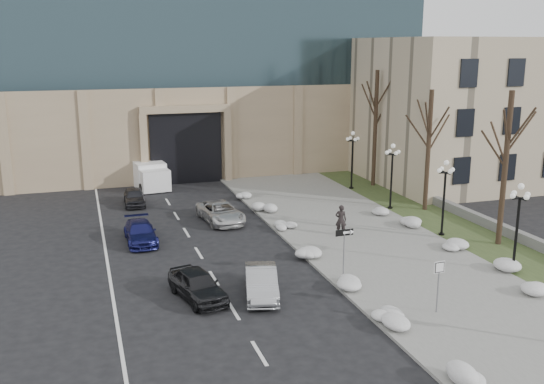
{
  "coord_description": "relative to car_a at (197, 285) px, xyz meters",
  "views": [
    {
      "loc": [
        -12.42,
        -18.11,
        11.45
      ],
      "look_at": [
        -2.49,
        12.94,
        3.5
      ],
      "focal_mm": 40.0,
      "sensor_mm": 36.0,
      "label": 1
    }
  ],
  "objects": [
    {
      "name": "ground",
      "position": [
        7.76,
        -7.76,
        -0.69
      ],
      "size": [
        160.0,
        160.0,
        0.0
      ],
      "primitive_type": "plane",
      "color": "black",
      "rests_on": "ground"
    },
    {
      "name": "sidewalk",
      "position": [
        11.26,
        6.24,
        -0.63
      ],
      "size": [
        9.0,
        40.0,
        0.12
      ],
      "primitive_type": "cube",
      "color": "gray",
      "rests_on": "ground"
    },
    {
      "name": "curb",
      "position": [
        6.76,
        6.24,
        -0.62
      ],
      "size": [
        0.3,
        40.0,
        0.14
      ],
      "primitive_type": "cube",
      "color": "gray",
      "rests_on": "ground"
    },
    {
      "name": "grass_strip",
      "position": [
        17.76,
        6.24,
        -0.64
      ],
      "size": [
        4.0,
        40.0,
        0.1
      ],
      "primitive_type": "cube",
      "color": "#324221",
      "rests_on": "ground"
    },
    {
      "name": "stone_wall",
      "position": [
        19.76,
        8.24,
        -0.34
      ],
      "size": [
        0.5,
        30.0,
        0.7
      ],
      "primitive_type": "cube",
      "color": "slate",
      "rests_on": "ground"
    },
    {
      "name": "classical_building",
      "position": [
        29.76,
        20.22,
        5.31
      ],
      "size": [
        22.0,
        18.12,
        12.0
      ],
      "color": "#BDAB8E",
      "rests_on": "ground"
    },
    {
      "name": "car_a",
      "position": [
        0.0,
        0.0,
        0.0
      ],
      "size": [
        2.54,
        4.33,
        1.38
      ],
      "primitive_type": "imported",
      "rotation": [
        0.0,
        0.0,
        0.24
      ],
      "color": "black",
      "rests_on": "ground"
    },
    {
      "name": "car_b",
      "position": [
        2.9,
        -0.57,
        -0.01
      ],
      "size": [
        2.37,
        4.35,
        1.36
      ],
      "primitive_type": "imported",
      "rotation": [
        0.0,
        0.0,
        -0.24
      ],
      "color": "#95979C",
      "rests_on": "ground"
    },
    {
      "name": "car_c",
      "position": [
        -1.65,
        9.17,
        -0.08
      ],
      "size": [
        1.78,
        4.26,
        1.23
      ],
      "primitive_type": "imported",
      "rotation": [
        0.0,
        0.0,
        0.01
      ],
      "color": "navy",
      "rests_on": "ground"
    },
    {
      "name": "car_d",
      "position": [
        3.85,
        11.9,
        -0.03
      ],
      "size": [
        2.77,
        5.02,
        1.33
      ],
      "primitive_type": "imported",
      "rotation": [
        0.0,
        0.0,
        0.12
      ],
      "color": "silver",
      "rests_on": "ground"
    },
    {
      "name": "car_e",
      "position": [
        -1.19,
        18.11,
        -0.07
      ],
      "size": [
        1.61,
        3.7,
        1.24
      ],
      "primitive_type": "imported",
      "rotation": [
        0.0,
        0.0,
        -0.04
      ],
      "color": "#2B2B30",
      "rests_on": "ground"
    },
    {
      "name": "pedestrian",
      "position": [
        10.13,
        6.59,
        0.37
      ],
      "size": [
        0.81,
        0.68,
        1.88
      ],
      "primitive_type": "imported",
      "rotation": [
        0.0,
        0.0,
        2.75
      ],
      "color": "black",
      "rests_on": "sidewalk"
    },
    {
      "name": "box_truck",
      "position": [
        0.48,
        24.28,
        0.33
      ],
      "size": [
        3.03,
        6.86,
        2.11
      ],
      "rotation": [
        0.0,
        0.0,
        0.12
      ],
      "color": "white",
      "rests_on": "ground"
    },
    {
      "name": "one_way_sign",
      "position": [
        7.52,
        0.03,
        1.5
      ],
      "size": [
        0.99,
        0.27,
        2.65
      ],
      "rotation": [
        0.0,
        0.0,
        0.04
      ],
      "color": "slate",
      "rests_on": "ground"
    },
    {
      "name": "keep_sign",
      "position": [
        9.58,
        -4.85,
        1.12
      ],
      "size": [
        0.53,
        0.09,
        2.46
      ],
      "rotation": [
        0.0,
        0.0,
        0.05
      ],
      "color": "slate",
      "rests_on": "ground"
    },
    {
      "name": "snow_clump_a",
      "position": [
        7.11,
        -10.3,
        -0.39
      ],
      "size": [
        1.1,
        1.6,
        0.36
      ],
      "primitive_type": "ellipsoid",
      "color": "silver",
      "rests_on": "sidewalk"
    },
    {
      "name": "snow_clump_b",
      "position": [
        7.15,
        -5.25,
        -0.39
      ],
      "size": [
        1.1,
        1.6,
        0.36
      ],
      "primitive_type": "ellipsoid",
      "color": "silver",
      "rests_on": "sidewalk"
    },
    {
      "name": "snow_clump_c",
      "position": [
        7.15,
        -0.9,
        -0.39
      ],
      "size": [
        1.1,
        1.6,
        0.36
      ],
      "primitive_type": "ellipsoid",
      "color": "silver",
      "rests_on": "sidewalk"
    },
    {
      "name": "snow_clump_d",
      "position": [
        6.92,
        3.45,
        -0.39
      ],
      "size": [
        1.1,
        1.6,
        0.36
      ],
      "primitive_type": "ellipsoid",
      "color": "silver",
      "rests_on": "sidewalk"
    },
    {
      "name": "snow_clump_e",
      "position": [
        7.32,
        8.75,
        -0.39
      ],
      "size": [
        1.1,
        1.6,
        0.36
      ],
      "primitive_type": "ellipsoid",
      "color": "silver",
      "rests_on": "sidewalk"
    },
    {
      "name": "snow_clump_f",
      "position": [
        7.28,
        13.15,
        -0.39
      ],
      "size": [
        1.1,
        1.6,
        0.36
      ],
      "primitive_type": "ellipsoid",
      "color": "silver",
      "rests_on": "sidewalk"
    },
    {
      "name": "snow_clump_g",
      "position": [
        6.99,
        17.38,
        -0.39
      ],
      "size": [
        1.1,
        1.6,
        0.36
      ],
      "primitive_type": "ellipsoid",
      "color": "silver",
      "rests_on": "sidewalk"
    },
    {
      "name": "snow_clump_h",
      "position": [
        15.17,
        -4.73,
        -0.39
      ],
      "size": [
        1.1,
        1.6,
        0.36
      ],
      "primitive_type": "ellipsoid",
      "color": "silver",
      "rests_on": "sidewalk"
    },
    {
      "name": "snow_clump_i",
      "position": [
        15.19,
        1.7,
        -0.39
      ],
      "size": [
        1.1,
        1.6,
        0.36
      ],
      "primitive_type": "ellipsoid",
      "color": "silver",
      "rests_on": "sidewalk"
    },
    {
      "name": "snow_clump_j",
      "position": [
        15.11,
        6.82,
        -0.39
      ],
      "size": [
        1.1,
        1.6,
        0.36
      ],
      "primitive_type": "ellipsoid",
      "color": "silver",
      "rests_on": "sidewalk"
    },
    {
      "name": "snow_clump_k",
      "position": [
        15.7,
        -1.88,
        -0.39
      ],
      "size": [
        1.1,
        1.6,
        0.36
      ],
      "primitive_type": "ellipsoid",
      "color": "silver",
      "rests_on": "sidewalk"
    },
    {
      "name": "snow_clump_l",
      "position": [
        14.79,
        9.64,
        -0.39
      ],
      "size": [
        1.1,
        1.6,
        0.36
      ],
      "primitive_type": "ellipsoid",
      "color": "silver",
      "rests_on": "sidewalk"
    },
    {
      "name": "lamppost_a",
      "position": [
        16.06,
        -1.76,
        2.38
      ],
      "size": [
        1.18,
        1.18,
        4.76
      ],
      "color": "black",
      "rests_on": "ground"
    },
    {
      "name": "lamppost_b",
      "position": [
        16.06,
        4.74,
        2.38
      ],
      "size": [
        1.18,
        1.18,
        4.76
      ],
      "color": "black",
      "rests_on": "ground"
    },
    {
      "name": "lamppost_c",
      "position": [
        16.06,
        11.24,
        2.38
      ],
      "size": [
        1.18,
        1.18,
        4.76
      ],
      "color": "black",
      "rests_on": "ground"
    },
    {
      "name": "lamppost_d",
      "position": [
        16.06,
        17.74,
        2.38
      ],
      "size": [
        1.18,
        1.18,
        4.76
      ],
      "color": "black",
      "rests_on": "ground"
    },
    {
      "name": "tree_near",
      "position": [
        18.26,
        2.24,
        5.14
      ],
      "size": [
        3.2,
        3.2,
        9.0
      ],
      "color": "black",
      "rests_on": "ground"
    },
    {
      "name": "tree_mid",
      "position": [
        18.26,
        10.24,
        4.81
      ],
      "size": [
        3.2,
        3.2,
        8.5
      ],
      "color": "black",
      "rests_on": "ground"
    },
    {
      "name": "tree_far",
      "position": [
        18.26,
        18.24,
        5.46
      ],
      "size": [
        3.2,
        3.2,
        9.5
      ],
      "color": "black",
      "rests_on": "ground"
    }
  ]
}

